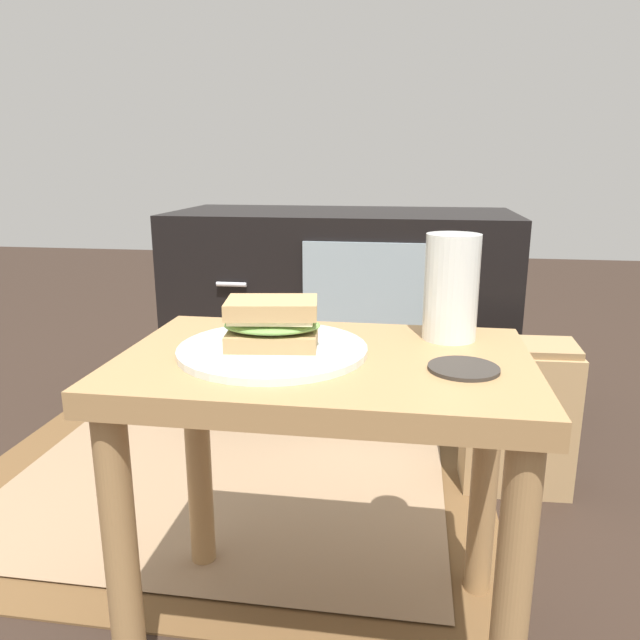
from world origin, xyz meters
The scene contains 9 objects.
ground_plane centered at (0.00, 0.00, 0.00)m, with size 8.00×8.00×0.00m, color #2D2119.
side_table centered at (0.00, 0.00, 0.37)m, with size 0.56×0.36×0.46m.
tv_cabinet centered at (-0.09, 0.95, 0.29)m, with size 0.96×0.46×0.58m.
area_rug centered at (-0.29, 0.41, 0.00)m, with size 1.20×0.90×0.01m.
plate centered at (-0.07, 0.00, 0.47)m, with size 0.26×0.26×0.01m, color silver.
sandwich_front centered at (-0.07, 0.00, 0.50)m, with size 0.14×0.10×0.07m.
beer_glass centered at (0.17, 0.11, 0.54)m, with size 0.08×0.08×0.16m.
coaster centered at (0.18, -0.03, 0.46)m, with size 0.09×0.09×0.01m, color #332D28.
paper_bag centered at (0.36, 0.51, 0.17)m, with size 0.24×0.13×0.35m.
Camera 1 is at (0.11, -0.78, 0.72)m, focal length 33.89 mm.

